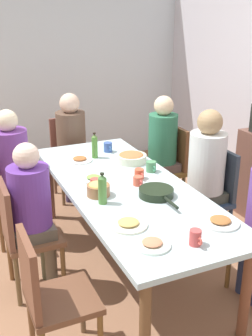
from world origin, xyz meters
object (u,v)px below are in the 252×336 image
at_px(plate_3, 80,160).
at_px(cup_3, 108,147).
at_px(cup_2, 95,184).
at_px(bottle_0, 94,146).
at_px(chair_3, 70,153).
at_px(plate_1, 93,178).
at_px(serving_pan, 157,193).
at_px(cup_1, 139,174).
at_px(bottle_1, 102,189).
at_px(dining_table, 126,193).
at_px(chair_4, 5,191).
at_px(cup_4, 138,181).
at_px(cup_5, 151,167).
at_px(plate_2, 152,244).
at_px(person_0, 32,205).
at_px(chair_0, 22,231).
at_px(person_1, 206,168).
at_px(plate_4, 220,222).
at_px(chair_2, 49,294).
at_px(cup_0, 196,238).
at_px(chair_6, 168,164).
at_px(chair_1, 212,193).
at_px(plate_0, 128,224).
at_px(person_3, 71,136).
at_px(bowl_1, 98,189).
at_px(bowl_0, 131,157).
at_px(person_4, 12,165).

xyz_separation_m(plate_3, cup_3, (-0.14, 0.34, 0.03)).
xyz_separation_m(cup_2, bottle_0, (-0.68, 0.24, 0.07)).
relative_size(chair_3, plate_1, 4.38).
xyz_separation_m(chair_3, serving_pan, (1.84, 0.13, 0.25)).
bearing_deg(cup_1, bottle_1, -55.06).
distance_m(dining_table, chair_4, 1.16).
distance_m(cup_4, cup_5, 0.32).
distance_m(plate_2, bottle_1, 0.67).
distance_m(person_0, chair_4, 0.82).
xyz_separation_m(chair_0, cup_3, (-0.83, 1.02, 0.27)).
distance_m(person_1, cup_2, 1.00).
bearing_deg(dining_table, bottle_0, -179.76).
xyz_separation_m(person_0, plate_4, (0.82, 1.06, 0.04)).
distance_m(person_0, chair_2, 0.82).
bearing_deg(chair_3, cup_0, 0.40).
distance_m(person_0, chair_6, 1.79).
xyz_separation_m(chair_1, chair_4, (-0.79, -1.68, 0.00)).
relative_size(dining_table, serving_pan, 5.33).
height_order(plate_0, serving_pan, serving_pan).
distance_m(chair_3, person_3, 0.24).
height_order(person_0, cup_1, person_0).
bearing_deg(dining_table, cup_5, 120.37).
height_order(person_0, bottle_0, person_0).
height_order(plate_2, serving_pan, serving_pan).
relative_size(plate_0, bowl_1, 1.44).
distance_m(bowl_0, cup_4, 0.53).
bearing_deg(chair_1, chair_3, -151.65).
relative_size(chair_6, serving_pan, 2.03).
bearing_deg(cup_4, chair_3, -176.72).
bearing_deg(plate_3, chair_4, -98.36).
relative_size(chair_0, chair_3, 1.00).
distance_m(chair_6, cup_1, 1.01).
relative_size(person_0, chair_2, 1.32).
bearing_deg(cup_5, person_4, -119.13).
bearing_deg(plate_3, chair_1, 55.55).
distance_m(chair_0, person_3, 1.71).
bearing_deg(cup_0, person_3, -179.59).
height_order(chair_6, cup_4, chair_6).
relative_size(chair_1, plate_3, 4.00).
xyz_separation_m(person_1, cup_4, (0.03, -0.66, 0.00)).
bearing_deg(cup_5, chair_2, -50.01).
bearing_deg(bowl_0, cup_4, -18.87).
height_order(chair_2, cup_3, chair_2).
distance_m(plate_1, cup_2, 0.19).
relative_size(chair_4, cup_2, 8.18).
distance_m(chair_1, person_3, 1.71).
distance_m(chair_1, cup_4, 0.79).
relative_size(chair_0, person_4, 0.72).
height_order(dining_table, plate_0, plate_0).
bearing_deg(plate_1, chair_4, -131.70).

